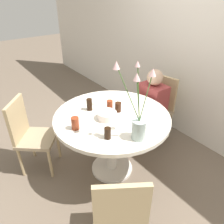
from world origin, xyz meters
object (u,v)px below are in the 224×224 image
object	(u,v)px
birthday_cake	(107,115)
side_plate	(101,102)
chair_near_front	(29,132)
drink_glass_1	(118,107)
drink_glass_2	(89,105)
drink_glass_4	(110,106)
person_boy	(152,110)
chair_right_flank	(120,211)
flower_vase	(138,119)
drink_glass_0	(75,123)
drink_glass_3	(108,133)
chair_left_flank	(158,105)

from	to	relation	value
birthday_cake	side_plate	bearing A→B (deg)	156.48
birthday_cake	chair_near_front	bearing A→B (deg)	-134.49
drink_glass_1	drink_glass_2	distance (m)	0.31
drink_glass_2	drink_glass_4	size ratio (longest dim) A/B	1.12
side_plate	person_boy	bearing A→B (deg)	76.24
side_plate	drink_glass_4	bearing A→B (deg)	-5.99
chair_right_flank	drink_glass_1	size ratio (longest dim) A/B	8.72
birthday_cake	person_boy	bearing A→B (deg)	100.85
person_boy	drink_glass_2	bearing A→B (deg)	-96.31
drink_glass_4	person_boy	distance (m)	0.79
flower_vase	person_boy	bearing A→B (deg)	125.51
drink_glass_0	drink_glass_3	distance (m)	0.34
side_plate	drink_glass_4	world-z (taller)	drink_glass_4
flower_vase	chair_right_flank	bearing A→B (deg)	-53.67
person_boy	chair_left_flank	bearing A→B (deg)	100.38
drink_glass_1	drink_glass_4	distance (m)	0.09
birthday_cake	side_plate	xyz separation A→B (m)	(-0.33, 0.14, -0.03)
birthday_cake	drink_glass_3	world-z (taller)	birthday_cake
drink_glass_2	chair_left_flank	bearing A→B (deg)	86.19
drink_glass_2	person_boy	size ratio (longest dim) A/B	0.12
drink_glass_2	drink_glass_1	bearing A→B (deg)	47.27
drink_glass_0	drink_glass_2	bearing A→B (deg)	127.47
drink_glass_2	drink_glass_4	distance (m)	0.22
drink_glass_0	drink_glass_4	world-z (taller)	drink_glass_0
drink_glass_0	person_boy	xyz separation A→B (m)	(-0.13, 1.19, -0.33)
flower_vase	drink_glass_1	world-z (taller)	flower_vase
chair_left_flank	chair_right_flank	xyz separation A→B (m)	(0.95, -1.44, 0.00)
chair_left_flank	drink_glass_0	bearing A→B (deg)	-93.70
side_plate	person_boy	distance (m)	0.77
drink_glass_0	drink_glass_4	xyz separation A→B (m)	(-0.09, 0.47, -0.00)
flower_vase	chair_left_flank	bearing A→B (deg)	122.13
chair_left_flank	birthday_cake	distance (m)	1.06
chair_right_flank	birthday_cake	xyz separation A→B (m)	(-0.76, 0.44, 0.30)
birthday_cake	drink_glass_1	distance (m)	0.19
chair_near_front	drink_glass_3	distance (m)	1.05
flower_vase	drink_glass_3	xyz separation A→B (m)	(-0.16, -0.21, -0.15)
drink_glass_0	side_plate	bearing A→B (deg)	121.53
chair_near_front	drink_glass_0	xyz separation A→B (m)	(0.59, 0.29, 0.32)
birthday_cake	chair_left_flank	bearing A→B (deg)	100.77
chair_near_front	chair_right_flank	world-z (taller)	same
drink_glass_4	flower_vase	bearing A→B (deg)	-10.13
chair_left_flank	chair_right_flank	world-z (taller)	same
side_plate	drink_glass_3	size ratio (longest dim) A/B	1.83
drink_glass_3	drink_glass_1	bearing A→B (deg)	130.75
drink_glass_0	drink_glass_1	distance (m)	0.53
person_boy	birthday_cake	bearing A→B (deg)	-79.15
flower_vase	person_boy	distance (m)	1.11
drink_glass_0	chair_left_flank	bearing A→B (deg)	96.68
person_boy	side_plate	bearing A→B (deg)	-103.76
chair_near_front	drink_glass_0	world-z (taller)	chair_near_front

